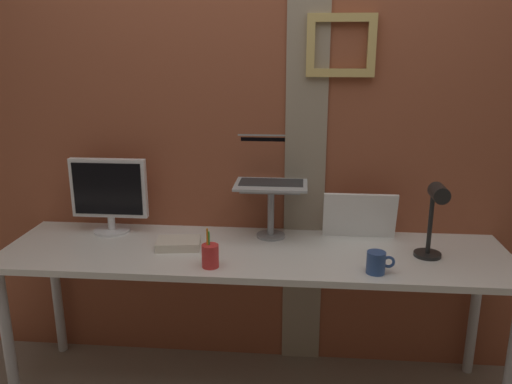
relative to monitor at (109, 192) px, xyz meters
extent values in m
cube|color=brown|center=(0.77, 0.18, 0.37)|extent=(3.29, 0.12, 2.64)
cube|color=gray|center=(0.97, 0.12, 0.37)|extent=(0.20, 0.01, 2.64)
cube|color=tan|center=(1.11, 0.10, 0.82)|extent=(0.32, 0.03, 0.04)
cube|color=tan|center=(1.11, 0.10, 0.58)|extent=(0.32, 0.03, 0.04)
cube|color=tan|center=(0.98, 0.10, 0.70)|extent=(0.04, 0.03, 0.21)
cube|color=tan|center=(1.25, 0.10, 0.70)|extent=(0.04, 0.03, 0.21)
cube|color=white|center=(0.74, -0.18, -0.22)|extent=(2.33, 0.60, 0.03)
cylinder|color=#B2B2B7|center=(-0.36, -0.42, -0.59)|extent=(0.05, 0.05, 0.71)
cylinder|color=#B2B2B7|center=(1.84, -0.42, -0.59)|extent=(0.05, 0.05, 0.71)
cylinder|color=#B2B2B7|center=(-0.36, 0.06, -0.59)|extent=(0.05, 0.05, 0.71)
cylinder|color=#B2B2B7|center=(1.84, 0.06, -0.59)|extent=(0.05, 0.05, 0.71)
cylinder|color=white|center=(0.00, 0.00, -0.20)|extent=(0.18, 0.18, 0.01)
cylinder|color=white|center=(0.00, 0.00, -0.16)|extent=(0.04, 0.04, 0.07)
cube|color=white|center=(0.00, 0.00, 0.02)|extent=(0.38, 0.04, 0.30)
cube|color=black|center=(0.00, -0.02, 0.02)|extent=(0.34, 0.00, 0.26)
cylinder|color=gray|center=(0.80, 0.00, -0.20)|extent=(0.14, 0.14, 0.01)
cylinder|color=gray|center=(0.80, 0.00, -0.08)|extent=(0.03, 0.03, 0.24)
cube|color=gray|center=(0.80, 0.00, 0.05)|extent=(0.28, 0.22, 0.01)
cube|color=#ADB2B7|center=(0.80, 0.00, 0.06)|extent=(0.35, 0.24, 0.01)
cube|color=#2D2D30|center=(0.80, 0.02, 0.06)|extent=(0.31, 0.15, 0.00)
cube|color=#ADB2B7|center=(0.80, 0.14, 0.17)|extent=(0.35, 0.04, 0.22)
cube|color=black|center=(0.80, 0.13, 0.17)|extent=(0.32, 0.03, 0.19)
cube|color=white|center=(1.23, 0.02, -0.09)|extent=(0.35, 0.06, 0.23)
cylinder|color=black|center=(1.52, -0.18, -0.20)|extent=(0.12, 0.12, 0.02)
cylinder|color=black|center=(1.52, -0.18, -0.03)|extent=(0.02, 0.02, 0.32)
cylinder|color=black|center=(1.52, -0.27, 0.11)|extent=(0.07, 0.11, 0.07)
cylinder|color=red|center=(0.57, -0.38, -0.16)|extent=(0.07, 0.07, 0.10)
cylinder|color=orange|center=(0.56, -0.38, -0.12)|extent=(0.01, 0.02, 0.16)
cylinder|color=green|center=(0.57, -0.38, -0.12)|extent=(0.01, 0.01, 0.15)
cylinder|color=#2D4C8C|center=(1.26, -0.38, -0.16)|extent=(0.08, 0.08, 0.09)
torus|color=#2D4C8C|center=(1.31, -0.38, -0.16)|extent=(0.05, 0.01, 0.05)
cube|color=silver|center=(0.39, -0.18, -0.19)|extent=(0.22, 0.17, 0.04)
camera|label=1|loc=(0.94, -2.38, 0.70)|focal=36.24mm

